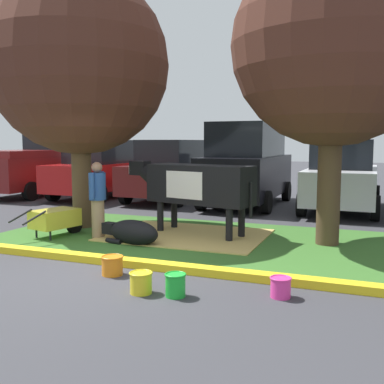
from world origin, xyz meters
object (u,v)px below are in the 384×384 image
(cow_holstein, at_px, (195,185))
(bucket_green, at_px, (175,284))
(sedan_blue, at_px, (171,171))
(pickup_truck_maroon, at_px, (43,164))
(sedan_red, at_px, (100,170))
(shade_tree_right, at_px, (334,45))
(shade_tree_left, at_px, (79,65))
(bucket_yellow, at_px, (141,282))
(bucket_orange, at_px, (112,265))
(sedan_silver, at_px, (342,176))
(person_handler, at_px, (98,198))
(calf_lying, at_px, (132,232))
(bucket_pink, at_px, (281,287))
(wheelbarrow, at_px, (56,219))
(suv_black, at_px, (247,164))

(cow_holstein, relative_size, bucket_green, 10.28)
(cow_holstein, distance_m, sedan_blue, 5.78)
(pickup_truck_maroon, relative_size, sedan_red, 1.23)
(shade_tree_right, xyz_separation_m, sedan_red, (-8.10, 4.72, -2.73))
(shade_tree_left, bearing_deg, bucket_yellow, -46.41)
(bucket_orange, bearing_deg, sedan_silver, 70.42)
(person_handler, relative_size, sedan_silver, 0.35)
(person_handler, height_order, sedan_blue, sedan_blue)
(bucket_yellow, relative_size, pickup_truck_maroon, 0.06)
(calf_lying, bearing_deg, bucket_pink, -31.09)
(sedan_red, distance_m, sedan_blue, 2.60)
(bucket_green, relative_size, pickup_truck_maroon, 0.06)
(cow_holstein, height_order, wheelbarrow, cow_holstein)
(shade_tree_left, xyz_separation_m, sedan_silver, (5.37, 4.83, -2.67))
(wheelbarrow, xyz_separation_m, suv_black, (2.44, 6.09, 0.88))
(calf_lying, xyz_separation_m, wheelbarrow, (-1.78, 0.01, 0.15))
(sedan_silver, bearing_deg, bucket_pink, -92.04)
(calf_lying, height_order, wheelbarrow, wheelbarrow)
(bucket_yellow, bearing_deg, pickup_truck_maroon, 134.99)
(shade_tree_left, relative_size, bucket_pink, 20.38)
(person_handler, xyz_separation_m, sedan_red, (-3.71, 5.83, 0.15))
(shade_tree_left, height_order, bucket_pink, shade_tree_left)
(shade_tree_right, relative_size, sedan_blue, 1.27)
(shade_tree_left, distance_m, sedan_silver, 7.70)
(calf_lying, bearing_deg, shade_tree_right, 21.19)
(pickup_truck_maroon, bearing_deg, bucket_pink, -38.25)
(cow_holstein, relative_size, pickup_truck_maroon, 0.57)
(bucket_orange, xyz_separation_m, bucket_yellow, (0.78, -0.57, -0.00))
(bucket_yellow, height_order, sedan_silver, sedan_silver)
(shade_tree_right, relative_size, pickup_truck_maroon, 1.03)
(bucket_green, height_order, sedan_silver, sedan_silver)
(pickup_truck_maroon, bearing_deg, bucket_orange, -45.75)
(person_handler, distance_m, suv_black, 6.09)
(shade_tree_left, height_order, sedan_blue, shade_tree_left)
(cow_holstein, bearing_deg, calf_lying, -121.46)
(wheelbarrow, relative_size, bucket_yellow, 5.23)
(suv_black, distance_m, sedan_silver, 2.82)
(calf_lying, bearing_deg, sedan_silver, 59.75)
(shade_tree_left, relative_size, person_handler, 3.64)
(sedan_blue, bearing_deg, pickup_truck_maroon, -179.99)
(bucket_pink, bearing_deg, shade_tree_right, 85.00)
(shade_tree_right, height_order, bucket_pink, shade_tree_right)
(person_handler, distance_m, pickup_truck_maroon, 8.83)
(bucket_green, relative_size, sedan_red, 0.07)
(person_handler, bearing_deg, sedan_red, 122.46)
(sedan_red, bearing_deg, suv_black, 0.41)
(shade_tree_right, xyz_separation_m, calf_lying, (-3.47, -1.35, -3.47))
(sedan_blue, bearing_deg, cow_holstein, -60.67)
(calf_lying, bearing_deg, wheelbarrow, 179.55)
(sedan_blue, relative_size, sedan_silver, 1.00)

